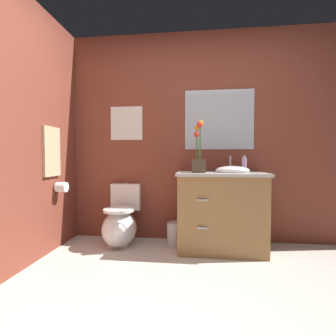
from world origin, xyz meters
name	(u,v)px	position (x,y,z in m)	size (l,w,h in m)	color
wall_back	(208,137)	(0.20, 1.69, 1.25)	(4.56, 0.05, 2.50)	brown
wall_left	(3,127)	(-1.49, 0.50, 1.25)	(0.05, 4.66, 2.50)	brown
toilet	(121,224)	(-0.80, 1.39, 0.24)	(0.38, 0.59, 0.69)	white
vanity_cabinet	(221,210)	(0.33, 1.36, 0.43)	(0.94, 0.56, 1.02)	#9E7242
flower_vase	(199,156)	(0.09, 1.29, 1.02)	(0.14, 0.14, 0.55)	#4C3D2D
soap_bottle	(244,165)	(0.57, 1.36, 0.92)	(0.05, 0.05, 0.18)	#B28CBF
trash_bin	(175,234)	(-0.17, 1.41, 0.14)	(0.18, 0.18, 0.27)	#B7B7BC
wall_poster	(127,123)	(-0.80, 1.66, 1.43)	(0.40, 0.01, 0.41)	silver
wall_mirror	(219,120)	(0.33, 1.66, 1.45)	(0.80, 0.01, 0.70)	#B2BCC6
hanging_towel	(52,152)	(-1.45, 1.11, 1.06)	(0.03, 0.28, 0.52)	tan
toilet_paper_roll	(62,187)	(-1.40, 1.19, 0.68)	(0.11, 0.11, 0.11)	white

